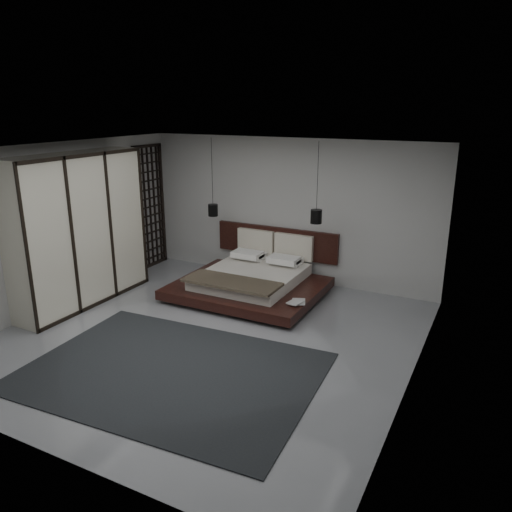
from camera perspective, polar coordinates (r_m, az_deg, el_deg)
The scene contains 14 objects.
floor at distance 7.76m, azimuth -5.57°, elevation -9.11°, with size 6.00×6.00×0.00m, color gray.
ceiling at distance 7.00m, azimuth -6.24°, elevation 11.96°, with size 6.00×6.00×0.00m, color white.
wall_back at distance 9.83m, azimuth 3.64°, elevation 5.22°, with size 6.00×6.00×0.00m, color #B1B0AE.
wall_front at distance 5.16m, azimuth -24.34°, elevation -7.49°, with size 6.00×6.00×0.00m, color #B1B0AE.
wall_left at distance 9.19m, azimuth -21.85°, elevation 3.18°, with size 6.00×6.00×0.00m, color #B1B0AE.
wall_right at distance 6.22m, azimuth 18.07°, elevation -2.66°, with size 6.00×6.00×0.00m, color #B1B0AE.
lattice_screen at distance 10.90m, azimuth -12.00°, elevation 5.52°, with size 0.05×0.90×2.60m, color black.
bed at distance 9.28m, azimuth -0.42°, elevation -2.68°, with size 2.60×2.32×1.05m.
book_lower at distance 8.33m, azimuth 4.13°, elevation -5.24°, with size 0.22×0.30×0.03m, color #99724C.
book_upper at distance 8.31m, azimuth 3.94°, elevation -5.13°, with size 0.20×0.27×0.02m, color #99724C.
pendant_left at distance 9.81m, azimuth -4.94°, elevation 5.27°, with size 0.19×0.19×1.50m.
pendant_right at distance 8.87m, azimuth 6.90°, elevation 4.52°, with size 0.20×0.20×1.42m.
wardrobe at distance 9.12m, azimuth -19.57°, elevation 2.79°, with size 0.63×2.68×2.63m.
rug at distance 6.87m, azimuth -9.61°, elevation -12.87°, with size 3.80×2.72×0.02m, color black.
Camera 1 is at (3.81, -5.83, 3.41)m, focal length 35.00 mm.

